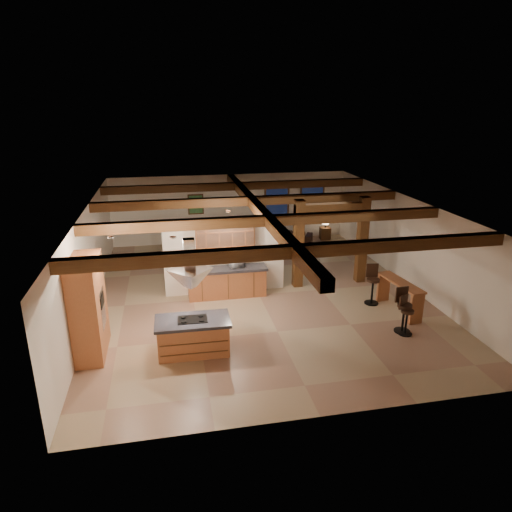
{
  "coord_description": "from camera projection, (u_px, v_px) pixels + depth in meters",
  "views": [
    {
      "loc": [
        -2.68,
        -13.01,
        5.86
      ],
      "look_at": [
        0.0,
        0.5,
        1.13
      ],
      "focal_mm": 32.0,
      "sensor_mm": 36.0,
      "label": 1
    }
  ],
  "objects": [
    {
      "name": "ground",
      "position": [
        259.0,
        295.0,
        14.46
      ],
      "size": [
        12.0,
        12.0,
        0.0
      ],
      "primitive_type": "plane",
      "color": "tan",
      "rests_on": "ground"
    },
    {
      "name": "room_walls",
      "position": [
        259.0,
        241.0,
        13.89
      ],
      "size": [
        12.0,
        12.0,
        12.0
      ],
      "color": "white",
      "rests_on": "ground"
    },
    {
      "name": "ceiling_beams",
      "position": [
        259.0,
        210.0,
        13.57
      ],
      "size": [
        10.0,
        12.0,
        0.28
      ],
      "color": "#3B210E",
      "rests_on": "room_walls"
    },
    {
      "name": "timber_posts",
      "position": [
        331.0,
        233.0,
        14.82
      ],
      "size": [
        2.5,
        0.3,
        2.9
      ],
      "color": "#3B210E",
      "rests_on": "ground"
    },
    {
      "name": "partition_wall",
      "position": [
        225.0,
        259.0,
        14.39
      ],
      "size": [
        3.8,
        0.18,
        2.2
      ],
      "primitive_type": "cube",
      "color": "white",
      "rests_on": "ground"
    },
    {
      "name": "pantry_cabinet",
      "position": [
        88.0,
        307.0,
        10.8
      ],
      "size": [
        0.67,
        1.6,
        2.4
      ],
      "color": "#AB5F37",
      "rests_on": "ground"
    },
    {
      "name": "back_counter",
      "position": [
        227.0,
        282.0,
        14.23
      ],
      "size": [
        2.5,
        0.66,
        0.94
      ],
      "color": "#AB5F37",
      "rests_on": "ground"
    },
    {
      "name": "upper_display_cabinet",
      "position": [
        225.0,
        238.0,
        13.97
      ],
      "size": [
        1.8,
        0.36,
        0.95
      ],
      "color": "#AB5F37",
      "rests_on": "partition_wall"
    },
    {
      "name": "range_hood",
      "position": [
        191.0,
        285.0,
        10.61
      ],
      "size": [
        1.1,
        1.1,
        1.4
      ],
      "color": "silver",
      "rests_on": "room_walls"
    },
    {
      "name": "back_windows",
      "position": [
        294.0,
        205.0,
        20.0
      ],
      "size": [
        2.7,
        0.07,
        1.7
      ],
      "color": "#3B210E",
      "rests_on": "room_walls"
    },
    {
      "name": "framed_art",
      "position": [
        196.0,
        204.0,
        19.14
      ],
      "size": [
        0.65,
        0.05,
        0.85
      ],
      "color": "#3B210E",
      "rests_on": "room_walls"
    },
    {
      "name": "recessed_cans",
      "position": [
        175.0,
        227.0,
        11.27
      ],
      "size": [
        3.16,
        2.46,
        0.03
      ],
      "color": "silver",
      "rests_on": "room_walls"
    },
    {
      "name": "kitchen_island",
      "position": [
        193.0,
        336.0,
        11.04
      ],
      "size": [
        1.81,
        0.99,
        0.89
      ],
      "color": "#AB5F37",
      "rests_on": "ground"
    },
    {
      "name": "dining_table",
      "position": [
        240.0,
        260.0,
        16.6
      ],
      "size": [
        2.14,
        1.53,
        0.68
      ],
      "primitive_type": "imported",
      "rotation": [
        0.0,
        0.0,
        -0.26
      ],
      "color": "#391B0E",
      "rests_on": "ground"
    },
    {
      "name": "sofa",
      "position": [
        288.0,
        236.0,
        19.66
      ],
      "size": [
        2.24,
        1.62,
        0.61
      ],
      "primitive_type": "imported",
      "rotation": [
        0.0,
        0.0,
        2.71
      ],
      "color": "black",
      "rests_on": "ground"
    },
    {
      "name": "microwave",
      "position": [
        237.0,
        264.0,
        14.1
      ],
      "size": [
        0.49,
        0.38,
        0.24
      ],
      "primitive_type": "imported",
      "rotation": [
        0.0,
        0.0,
        3.35
      ],
      "color": "silver",
      "rests_on": "back_counter"
    },
    {
      "name": "bar_counter",
      "position": [
        400.0,
        292.0,
        13.13
      ],
      "size": [
        0.66,
        1.82,
        0.93
      ],
      "color": "#AB5F37",
      "rests_on": "ground"
    },
    {
      "name": "side_table",
      "position": [
        325.0,
        233.0,
        20.15
      ],
      "size": [
        0.46,
        0.46,
        0.53
      ],
      "primitive_type": "cube",
      "rotation": [
        0.0,
        0.0,
        -0.08
      ],
      "color": "#3B210E",
      "rests_on": "ground"
    },
    {
      "name": "table_lamp",
      "position": [
        326.0,
        222.0,
        19.98
      ],
      "size": [
        0.3,
        0.3,
        0.35
      ],
      "color": "black",
      "rests_on": "side_table"
    },
    {
      "name": "bar_stool_a",
      "position": [
        406.0,
        315.0,
        11.89
      ],
      "size": [
        0.4,
        0.41,
        1.05
      ],
      "color": "black",
      "rests_on": "ground"
    },
    {
      "name": "bar_stool_b",
      "position": [
        403.0,
        310.0,
        12.01
      ],
      "size": [
        0.42,
        0.43,
        1.21
      ],
      "color": "black",
      "rests_on": "ground"
    },
    {
      "name": "bar_stool_c",
      "position": [
        372.0,
        284.0,
        13.68
      ],
      "size": [
        0.42,
        0.44,
        1.22
      ],
      "color": "black",
      "rests_on": "ground"
    },
    {
      "name": "dining_chairs",
      "position": [
        240.0,
        255.0,
        16.54
      ],
      "size": [
        1.69,
        1.69,
        1.06
      ],
      "color": "#3B210E",
      "rests_on": "ground"
    }
  ]
}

